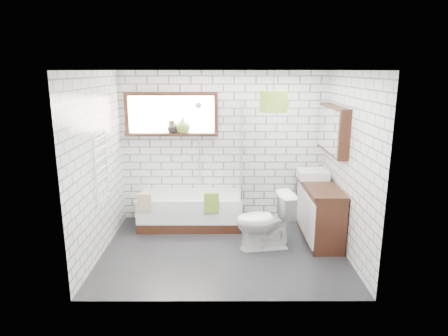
{
  "coord_description": "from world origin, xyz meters",
  "views": [
    {
      "loc": [
        -0.0,
        -5.26,
        2.51
      ],
      "look_at": [
        0.01,
        0.25,
        1.15
      ],
      "focal_mm": 32.0,
      "sensor_mm": 36.0,
      "label": 1
    }
  ],
  "objects_px": {
    "vanity": "(319,210)",
    "pendant": "(273,101)",
    "basin": "(313,174)",
    "bathtub": "(191,210)",
    "toilet": "(264,221)"
  },
  "relations": [
    {
      "from": "basin",
      "to": "toilet",
      "type": "xyz_separation_m",
      "value": [
        -0.82,
        -0.71,
        -0.5
      ]
    },
    {
      "from": "vanity",
      "to": "toilet",
      "type": "distance_m",
      "value": 0.98
    },
    {
      "from": "vanity",
      "to": "bathtub",
      "type": "bearing_deg",
      "value": 168.12
    },
    {
      "from": "basin",
      "to": "pendant",
      "type": "distance_m",
      "value": 1.56
    },
    {
      "from": "toilet",
      "to": "pendant",
      "type": "height_order",
      "value": "pendant"
    },
    {
      "from": "bathtub",
      "to": "pendant",
      "type": "xyz_separation_m",
      "value": [
        1.2,
        -0.84,
        1.83
      ]
    },
    {
      "from": "bathtub",
      "to": "basin",
      "type": "height_order",
      "value": "basin"
    },
    {
      "from": "basin",
      "to": "pendant",
      "type": "relative_size",
      "value": 1.2
    },
    {
      "from": "vanity",
      "to": "pendant",
      "type": "height_order",
      "value": "pendant"
    },
    {
      "from": "bathtub",
      "to": "vanity",
      "type": "bearing_deg",
      "value": -11.88
    },
    {
      "from": "bathtub",
      "to": "toilet",
      "type": "xyz_separation_m",
      "value": [
        1.12,
        -0.86,
        0.14
      ]
    },
    {
      "from": "basin",
      "to": "toilet",
      "type": "bearing_deg",
      "value": -138.83
    },
    {
      "from": "bathtub",
      "to": "basin",
      "type": "bearing_deg",
      "value": -4.3
    },
    {
      "from": "vanity",
      "to": "basin",
      "type": "distance_m",
      "value": 0.57
    },
    {
      "from": "vanity",
      "to": "toilet",
      "type": "xyz_separation_m",
      "value": [
        -0.88,
        -0.44,
        -0.01
      ]
    }
  ]
}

